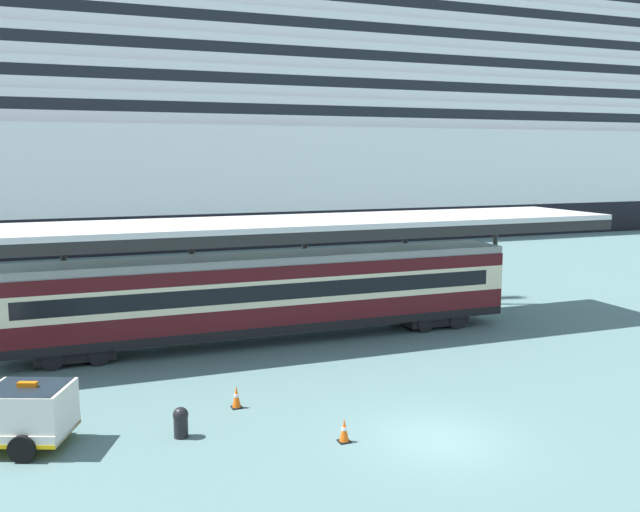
{
  "coord_description": "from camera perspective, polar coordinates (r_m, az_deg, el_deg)",
  "views": [
    {
      "loc": [
        -10.57,
        -17.47,
        8.6
      ],
      "look_at": [
        -0.47,
        8.89,
        4.5
      ],
      "focal_mm": 38.77,
      "sensor_mm": 36.0,
      "label": 1
    }
  ],
  "objects": [
    {
      "name": "ground_plane",
      "position": [
        22.15,
        9.73,
        -14.7
      ],
      "size": [
        400.0,
        400.0,
        0.0
      ],
      "primitive_type": "plane",
      "color": "slate"
    },
    {
      "name": "cruise_ship",
      "position": [
        78.31,
        -3.89,
        11.14
      ],
      "size": [
        150.15,
        26.16,
        37.57
      ],
      "color": "black",
      "rests_on": "ground"
    },
    {
      "name": "platform_canopy",
      "position": [
        32.07,
        -4.57,
        2.43
      ],
      "size": [
        35.18,
        6.2,
        5.62
      ],
      "color": "silver",
      "rests_on": "ground"
    },
    {
      "name": "train_carriage",
      "position": [
        32.1,
        -4.28,
        -3.06
      ],
      "size": [
        23.76,
        2.81,
        4.11
      ],
      "color": "black",
      "rests_on": "ground"
    },
    {
      "name": "traffic_cone_near",
      "position": [
        24.38,
        -6.91,
        -11.49
      ],
      "size": [
        0.36,
        0.36,
        0.78
      ],
      "color": "black",
      "rests_on": "ground"
    },
    {
      "name": "traffic_cone_mid",
      "position": [
        21.56,
        2.01,
        -14.2
      ],
      "size": [
        0.36,
        0.36,
        0.73
      ],
      "color": "black",
      "rests_on": "ground"
    },
    {
      "name": "quay_bollard",
      "position": [
        22.24,
        -11.42,
        -13.22
      ],
      "size": [
        0.48,
        0.48,
        0.96
      ],
      "color": "black",
      "rests_on": "ground"
    }
  ]
}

